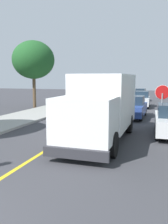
# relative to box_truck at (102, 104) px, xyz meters

# --- Properties ---
(centre_line_yellow) EXTENTS (0.16, 56.00, 0.01)m
(centre_line_yellow) POSITION_rel_box_truck_xyz_m (-1.83, 1.47, -1.76)
(centre_line_yellow) COLOR gold
(centre_line_yellow) RESTS_ON ground
(box_truck) EXTENTS (2.49, 7.21, 3.20)m
(box_truck) POSITION_rel_box_truck_xyz_m (0.00, 0.00, 0.00)
(box_truck) COLOR white
(box_truck) RESTS_ON ground
(parked_car_near) EXTENTS (1.93, 4.45, 1.67)m
(parked_car_near) POSITION_rel_box_truck_xyz_m (0.68, 7.37, -0.97)
(parked_car_near) COLOR #2D4793
(parked_car_near) RESTS_ON ground
(parked_car_mid) EXTENTS (1.89, 4.44, 1.67)m
(parked_car_mid) POSITION_rel_box_truck_xyz_m (0.69, 14.76, -0.97)
(parked_car_mid) COLOR silver
(parked_car_mid) RESTS_ON ground
(parked_car_far) EXTENTS (1.98, 4.47, 1.67)m
(parked_car_far) POSITION_rel_box_truck_xyz_m (-0.08, 21.44, -0.97)
(parked_car_far) COLOR black
(parked_car_far) RESTS_ON ground
(stop_sign) EXTENTS (0.80, 0.10, 2.65)m
(stop_sign) POSITION_rel_box_truck_xyz_m (2.78, 2.49, 0.09)
(stop_sign) COLOR gray
(stop_sign) RESTS_ON ground
(street_tree_down_block) EXTENTS (4.24, 4.24, 6.77)m
(street_tree_down_block) POSITION_rel_box_truck_xyz_m (-9.72, 10.90, 3.08)
(street_tree_down_block) COLOR brown
(street_tree_down_block) RESTS_ON ground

